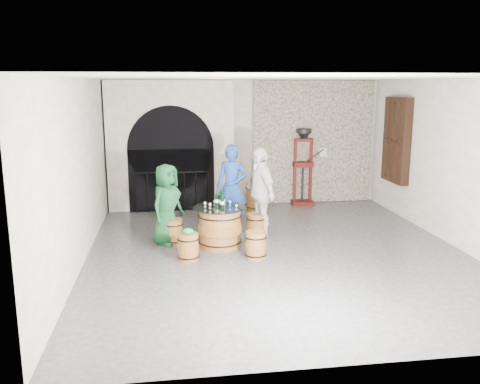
{
  "coord_description": "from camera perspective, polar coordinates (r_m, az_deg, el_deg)",
  "views": [
    {
      "loc": [
        -1.97,
        -8.94,
        3.09
      ],
      "look_at": [
        -0.61,
        0.57,
        1.05
      ],
      "focal_mm": 38.0,
      "sensor_mm": 36.0,
      "label": 1
    }
  ],
  "objects": [
    {
      "name": "shuttered_window",
      "position": [
        12.6,
        17.14,
        5.58
      ],
      "size": [
        0.23,
        1.1,
        2.0
      ],
      "color": "black",
      "rests_on": "wall_right"
    },
    {
      "name": "ceiling",
      "position": [
        9.15,
        4.42,
        12.65
      ],
      "size": [
        8.0,
        8.0,
        0.0
      ],
      "primitive_type": "plane",
      "rotation": [
        3.14,
        0.0,
        0.0
      ],
      "color": "beige",
      "rests_on": "wall_back"
    },
    {
      "name": "barrel_stool_near_left",
      "position": [
        9.15,
        -5.83,
        -6.17
      ],
      "size": [
        0.4,
        0.4,
        0.5
      ],
      "color": "brown",
      "rests_on": "ground"
    },
    {
      "name": "tasting_glass_f",
      "position": [
        9.74,
        -3.95,
        -1.4
      ],
      "size": [
        0.05,
        0.05,
        0.1
      ],
      "primitive_type": null,
      "color": "#CC6C27",
      "rests_on": "barrel_table"
    },
    {
      "name": "ground",
      "position": [
        9.66,
        4.11,
        -6.7
      ],
      "size": [
        8.0,
        8.0,
        0.0
      ],
      "primitive_type": "plane",
      "color": "#313134",
      "rests_on": "ground"
    },
    {
      "name": "person_white",
      "position": [
        10.36,
        2.26,
        -0.06
      ],
      "size": [
        0.73,
        1.17,
        1.86
      ],
      "primitive_type": "imported",
      "rotation": [
        0.0,
        0.0,
        -1.3
      ],
      "color": "silver",
      "rests_on": "ground"
    },
    {
      "name": "barrel_stool_left",
      "position": [
        10.11,
        -7.51,
        -4.44
      ],
      "size": [
        0.4,
        0.4,
        0.5
      ],
      "color": "brown",
      "rests_on": "ground"
    },
    {
      "name": "barrel_stool_near_right",
      "position": [
        9.22,
        1.78,
        -5.97
      ],
      "size": [
        0.4,
        0.4,
        0.5
      ],
      "color": "brown",
      "rests_on": "ground"
    },
    {
      "name": "wall_right",
      "position": [
        10.58,
        23.14,
        2.93
      ],
      "size": [
        0.0,
        8.0,
        8.0
      ],
      "primitive_type": "plane",
      "rotation": [
        1.57,
        0.0,
        -1.57
      ],
      "color": "silver",
      "rests_on": "ground"
    },
    {
      "name": "barrel_table",
      "position": [
        9.82,
        -2.27,
        -3.97
      ],
      "size": [
        1.03,
        1.03,
        0.79
      ],
      "color": "brown",
      "rests_on": "ground"
    },
    {
      "name": "control_box",
      "position": [
        13.52,
        9.28,
        4.44
      ],
      "size": [
        0.18,
        0.1,
        0.22
      ],
      "primitive_type": "cube",
      "color": "silver",
      "rests_on": "wall_back"
    },
    {
      "name": "tasting_glass_c",
      "position": [
        9.86,
        -2.86,
        -1.22
      ],
      "size": [
        0.05,
        0.05,
        0.1
      ],
      "primitive_type": null,
      "color": "#CC6C27",
      "rests_on": "barrel_table"
    },
    {
      "name": "corking_press",
      "position": [
        13.24,
        7.1,
        3.47
      ],
      "size": [
        0.81,
        0.45,
        1.98
      ],
      "rotation": [
        0.0,
        0.0,
        -0.02
      ],
      "color": "#4A100C",
      "rests_on": "ground"
    },
    {
      "name": "stone_facing_panel",
      "position": [
        13.5,
        8.19,
        5.52
      ],
      "size": [
        3.2,
        0.12,
        3.18
      ],
      "primitive_type": "cube",
      "color": "#ADA58A",
      "rests_on": "ground"
    },
    {
      "name": "green_cap",
      "position": [
        9.07,
        -5.85,
        -4.41
      ],
      "size": [
        0.24,
        0.19,
        0.1
      ],
      "color": "#0C8C4F",
      "rests_on": "barrel_stool_near_left"
    },
    {
      "name": "side_barrel",
      "position": [
        12.64,
        1.83,
        -0.52
      ],
      "size": [
        0.54,
        0.54,
        0.71
      ],
      "rotation": [
        0.0,
        0.0,
        -0.31
      ],
      "color": "brown",
      "rests_on": "ground"
    },
    {
      "name": "arched_opening",
      "position": [
        12.76,
        -7.78,
        5.09
      ],
      "size": [
        3.1,
        0.6,
        3.19
      ],
      "color": "silver",
      "rests_on": "ground"
    },
    {
      "name": "tasting_glass_e",
      "position": [
        9.52,
        -0.41,
        -1.68
      ],
      "size": [
        0.05,
        0.05,
        0.1
      ],
      "primitive_type": null,
      "color": "#CC6C27",
      "rests_on": "barrel_table"
    },
    {
      "name": "wine_bottle_left",
      "position": [
        9.78,
        -2.6,
        -0.83
      ],
      "size": [
        0.08,
        0.08,
        0.32
      ],
      "color": "black",
      "rests_on": "barrel_table"
    },
    {
      "name": "wall_front",
      "position": [
        5.52,
        13.15,
        -3.98
      ],
      "size": [
        8.0,
        0.0,
        8.0
      ],
      "primitive_type": "plane",
      "rotation": [
        -1.57,
        0.0,
        0.0
      ],
      "color": "silver",
      "rests_on": "ground"
    },
    {
      "name": "tasting_glass_b",
      "position": [
        9.82,
        -1.13,
        -1.26
      ],
      "size": [
        0.05,
        0.05,
        0.1
      ],
      "primitive_type": null,
      "color": "#CC6C27",
      "rests_on": "barrel_table"
    },
    {
      "name": "wine_bottle_center",
      "position": [
        9.61,
        -2.0,
        -1.05
      ],
      "size": [
        0.08,
        0.08,
        0.32
      ],
      "color": "black",
      "rests_on": "barrel_table"
    },
    {
      "name": "tasting_glass_a",
      "position": [
        9.62,
        -3.39,
        -1.55
      ],
      "size": [
        0.05,
        0.05,
        0.1
      ],
      "primitive_type": null,
      "color": "#CC6C27",
      "rests_on": "barrel_table"
    },
    {
      "name": "barrel_stool_right",
      "position": [
        10.45,
        1.79,
        -3.8
      ],
      "size": [
        0.4,
        0.4,
        0.5
      ],
      "color": "brown",
      "rests_on": "ground"
    },
    {
      "name": "wall_left",
      "position": [
        9.19,
        -17.61,
        2.09
      ],
      "size": [
        0.0,
        8.0,
        8.0
      ],
      "primitive_type": "plane",
      "rotation": [
        1.57,
        0.0,
        1.57
      ],
      "color": "silver",
      "rests_on": "ground"
    },
    {
      "name": "person_blue",
      "position": [
        10.89,
        -0.93,
        0.52
      ],
      "size": [
        0.8,
        0.69,
        1.85
      ],
      "primitive_type": "imported",
      "rotation": [
        0.0,
        0.0,
        -0.44
      ],
      "color": "#1B3F98",
      "rests_on": "ground"
    },
    {
      "name": "barrel_stool_far",
      "position": [
        10.75,
        -1.22,
        -3.35
      ],
      "size": [
        0.4,
        0.4,
        0.5
      ],
      "color": "brown",
      "rests_on": "ground"
    },
    {
      "name": "person_green",
      "position": [
        10.01,
        -8.2,
        -1.38
      ],
      "size": [
        0.89,
        0.92,
        1.59
      ],
      "primitive_type": "imported",
      "rotation": [
        0.0,
        0.0,
        0.88
      ],
      "color": "#134624",
      "rests_on": "ground"
    },
    {
      "name": "tasting_glass_d",
      "position": [
        9.93,
        -1.79,
        -1.1
      ],
      "size": [
        0.05,
        0.05,
        0.1
      ],
      "primitive_type": null,
      "color": "#CC6C27",
      "rests_on": "barrel_table"
    },
    {
      "name": "wall_back",
      "position": [
        13.17,
        0.54,
        5.49
      ],
      "size": [
        8.0,
        0.0,
        8.0
      ],
      "primitive_type": "plane",
      "rotation": [
        1.57,
        0.0,
        0.0
      ],
      "color": "silver",
      "rests_on": "ground"
    },
    {
      "name": "wine_bottle_right",
      "position": [
        9.76,
        -2.23,
        -0.86
      ],
      "size": [
        0.08,
        0.08,
        0.32
      ],
      "color": "black",
      "rests_on": "barrel_table"
    }
  ]
}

